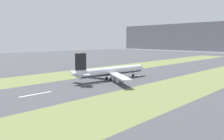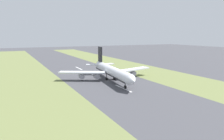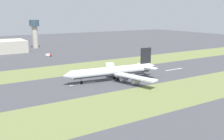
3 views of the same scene
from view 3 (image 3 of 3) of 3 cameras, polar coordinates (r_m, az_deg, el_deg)
The scene contains 9 objects.
ground_plane at distance 176.30m, azimuth -0.22°, elevation -2.01°, with size 800.00×800.00×0.00m, color #424247.
grass_median_west at distance 141.61m, azimuth 9.49°, elevation -5.80°, with size 40.00×600.00×0.01m, color olive.
grass_median_east at distance 214.84m, azimuth -6.58°, elevation 0.52°, with size 40.00×600.00×0.01m, color olive.
centreline_dash_near at distance 212.59m, azimuth 13.39°, elevation 0.14°, with size 1.20×18.00×0.01m, color silver.
centreline_dash_mid at distance 186.70m, azimuth 4.72°, elevation -1.24°, with size 1.20×18.00×0.01m, color silver.
centreline_dash_far at distance 166.50m, azimuth -6.39°, elevation -2.95°, with size 1.20×18.00×0.01m, color silver.
airplane_main_jet at distance 172.71m, azimuth 0.57°, elevation -0.26°, with size 63.73×67.19×20.20m.
control_tower at distance 345.11m, azimuth -16.50°, elevation 8.19°, with size 12.00×12.00×35.32m.
service_truck at distance 274.45m, azimuth -13.69°, elevation 3.17°, with size 2.94×6.15×3.10m.
Camera 3 is at (-145.03, 90.24, 43.63)m, focal length 42.00 mm.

